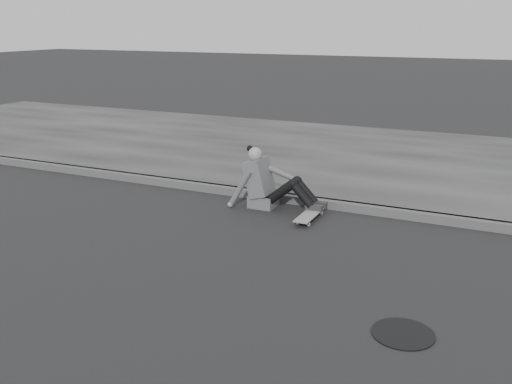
# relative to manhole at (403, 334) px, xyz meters

# --- Properties ---
(ground) EXTENTS (80.00, 80.00, 0.00)m
(ground) POSITION_rel_manhole_xyz_m (-1.77, 0.46, -0.01)
(ground) COLOR black
(ground) RESTS_ON ground
(curb) EXTENTS (24.00, 0.16, 0.12)m
(curb) POSITION_rel_manhole_xyz_m (-1.77, 3.04, 0.05)
(curb) COLOR #464646
(curb) RESTS_ON ground
(sidewalk) EXTENTS (24.00, 6.00, 0.12)m
(sidewalk) POSITION_rel_manhole_xyz_m (-1.77, 6.06, 0.05)
(sidewalk) COLOR #333333
(sidewalk) RESTS_ON ground
(manhole) EXTENTS (0.54, 0.54, 0.01)m
(manhole) POSITION_rel_manhole_xyz_m (0.00, 0.00, 0.00)
(manhole) COLOR black
(manhole) RESTS_ON ground
(skateboard) EXTENTS (0.20, 0.78, 0.09)m
(skateboard) POSITION_rel_manhole_xyz_m (-1.71, 2.45, 0.07)
(skateboard) COLOR #A4A39E
(skateboard) RESTS_ON ground
(seated_woman) EXTENTS (1.38, 0.46, 0.88)m
(seated_woman) POSITION_rel_manhole_xyz_m (-2.45, 2.70, 0.35)
(seated_woman) COLOR #505052
(seated_woman) RESTS_ON ground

